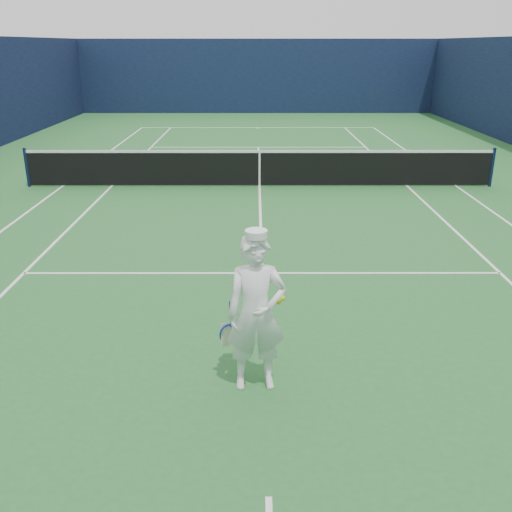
# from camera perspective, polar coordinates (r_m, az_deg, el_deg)

# --- Properties ---
(ground) EXTENTS (80.00, 80.00, 0.00)m
(ground) POSITION_cam_1_polar(r_m,az_deg,el_deg) (15.95, 0.35, 6.97)
(ground) COLOR #24602A
(ground) RESTS_ON ground
(court_markings) EXTENTS (11.03, 23.83, 0.01)m
(court_markings) POSITION_cam_1_polar(r_m,az_deg,el_deg) (15.95, 0.35, 6.98)
(court_markings) COLOR white
(court_markings) RESTS_ON ground
(windscreen_fence) EXTENTS (20.12, 36.12, 4.00)m
(windscreen_fence) POSITION_cam_1_polar(r_m,az_deg,el_deg) (15.60, 0.37, 14.13)
(windscreen_fence) COLOR #0E1734
(windscreen_fence) RESTS_ON ground
(tennis_net) EXTENTS (12.88, 0.09, 1.07)m
(tennis_net) POSITION_cam_1_polar(r_m,az_deg,el_deg) (15.83, 0.36, 8.92)
(tennis_net) COLOR #141E4C
(tennis_net) RESTS_ON ground
(tennis_player) EXTENTS (0.80, 0.50, 1.88)m
(tennis_player) POSITION_cam_1_polar(r_m,az_deg,el_deg) (6.34, 0.00, -5.73)
(tennis_player) COLOR white
(tennis_player) RESTS_ON ground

